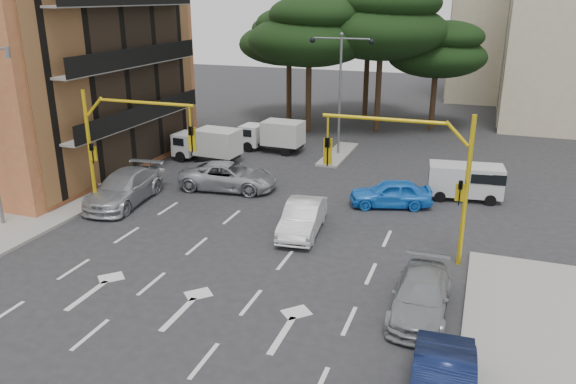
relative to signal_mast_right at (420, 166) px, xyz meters
name	(u,v)px	position (x,y,z in m)	size (l,w,h in m)	color
ground	(240,253)	(-6.80, -1.99, -3.88)	(120.00, 120.00, 0.00)	#28282B
median_strip	(338,154)	(-6.80, 14.01, -3.81)	(1.40, 6.00, 0.15)	gray
apartment_orange	(18,52)	(-24.76, 6.01, 2.97)	(15.19, 16.15, 13.70)	#AE5536
apartment_beige_far	(539,14)	(6.15, 42.01, 4.47)	(16.20, 12.15, 16.70)	#C8B696
pine_left_near	(310,31)	(-10.75, 19.96, 3.72)	(9.15, 9.15, 10.23)	#382616
pine_center	(383,21)	(-5.75, 21.96, 4.41)	(9.98, 9.98, 11.16)	#382616
pine_left_far	(290,36)	(-13.75, 23.96, 3.03)	(8.32, 8.32, 9.30)	#382616
pine_right	(438,49)	(-1.75, 23.96, 2.33)	(7.49, 7.49, 8.37)	#382616
pine_back	(369,27)	(-7.75, 26.96, 3.72)	(9.15, 9.15, 10.23)	#382616
signal_mast_right	(420,166)	(0.00, 0.00, 0.00)	(5.79, 0.37, 6.00)	yellow
signal_mast_left	(120,138)	(-13.61, 0.00, 0.00)	(5.79, 0.37, 6.00)	yellow
street_lamp_center	(340,73)	(-6.80, 14.01, 1.54)	(4.16, 0.36, 7.77)	slate
car_white_hatch	(303,218)	(-5.01, 0.89, -3.17)	(1.51, 4.34, 1.43)	silver
car_blue_compact	(391,193)	(-1.88, 5.56, -3.19)	(1.64, 4.07, 1.39)	blue
car_silver_wagon	(124,188)	(-14.80, 1.52, -3.08)	(2.24, 5.52, 1.60)	#ABAEB4
car_silver_cross_a	(229,176)	(-10.72, 5.28, -3.15)	(2.44, 5.29, 1.47)	#ACAFB4
car_silver_parked	(421,296)	(0.80, -4.24, -3.23)	(1.84, 4.52, 1.31)	gray
van_white	(465,182)	(1.57, 7.99, -2.96)	(1.68, 3.72, 1.86)	silver
box_truck_a	(207,145)	(-14.32, 9.76, -2.80)	(1.85, 4.41, 2.17)	silver
box_truck_b	(272,136)	(-11.30, 13.51, -2.81)	(1.83, 4.35, 2.14)	white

